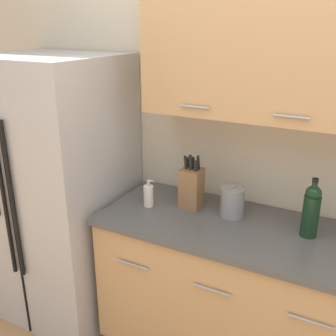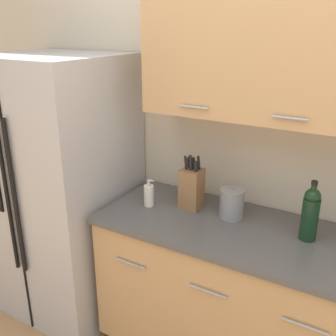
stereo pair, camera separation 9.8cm
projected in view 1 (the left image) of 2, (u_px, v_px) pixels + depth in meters
The scene contains 7 objects.
wall_back at pixel (305, 120), 2.06m from camera, with size 10.00×0.39×2.60m.
counter_unit at pixel (271, 304), 2.16m from camera, with size 1.94×0.64×0.90m.
refrigerator at pixel (58, 191), 2.59m from camera, with size 0.84×0.78×1.74m.
knife_block at pixel (191, 187), 2.27m from camera, with size 0.12×0.12×0.33m.
wine_bottle at pixel (311, 210), 1.95m from camera, with size 0.08×0.08×0.31m.
soap_dispenser at pixel (149, 195), 2.30m from camera, with size 0.06×0.06×0.17m.
steel_canister at pixel (232, 202), 2.17m from camera, with size 0.14×0.14×0.18m.
Camera 1 is at (0.30, -1.16, 1.91)m, focal length 42.00 mm.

